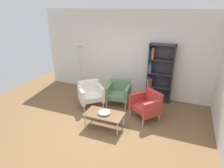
# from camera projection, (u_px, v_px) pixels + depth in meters

# --- Properties ---
(ground_plane) EXTENTS (8.32, 8.32, 0.00)m
(ground_plane) POSITION_uv_depth(u_px,v_px,m) (98.00, 129.00, 4.98)
(ground_plane) COLOR brown
(plaster_back_panel) EXTENTS (6.40, 0.12, 2.90)m
(plaster_back_panel) POSITION_uv_depth(u_px,v_px,m) (128.00, 54.00, 6.55)
(plaster_back_panel) COLOR silver
(plaster_back_panel) RESTS_ON ground_plane
(bookshelf_tall) EXTENTS (0.80, 0.30, 1.90)m
(bookshelf_tall) POSITION_uv_depth(u_px,v_px,m) (158.00, 75.00, 6.20)
(bookshelf_tall) COLOR #333338
(bookshelf_tall) RESTS_ON ground_plane
(coffee_table_low) EXTENTS (1.00, 0.56, 0.40)m
(coffee_table_low) POSITION_uv_depth(u_px,v_px,m) (104.00, 115.00, 4.93)
(coffee_table_low) COLOR brown
(coffee_table_low) RESTS_ON ground_plane
(decorative_bowl) EXTENTS (0.32, 0.32, 0.05)m
(decorative_bowl) POSITION_uv_depth(u_px,v_px,m) (104.00, 112.00, 4.90)
(decorative_bowl) COLOR beige
(decorative_bowl) RESTS_ON coffee_table_low
(armchair_near_window) EXTENTS (0.78, 0.72, 0.78)m
(armchair_near_window) POSITION_uv_depth(u_px,v_px,m) (119.00, 92.00, 6.11)
(armchair_near_window) COLOR slate
(armchair_near_window) RESTS_ON ground_plane
(armchair_by_bookshelf) EXTENTS (0.95, 0.95, 0.78)m
(armchair_by_bookshelf) POSITION_uv_depth(u_px,v_px,m) (91.00, 93.00, 6.01)
(armchair_by_bookshelf) COLOR white
(armchair_by_bookshelf) RESTS_ON ground_plane
(armchair_corner_red) EXTENTS (0.95, 0.94, 0.78)m
(armchair_corner_red) POSITION_uv_depth(u_px,v_px,m) (147.00, 104.00, 5.35)
(armchair_corner_red) COLOR #B73833
(armchair_corner_red) RESTS_ON ground_plane
(floor_lamp_torchiere) EXTENTS (0.32, 0.32, 1.74)m
(floor_lamp_torchiere) POSITION_uv_depth(u_px,v_px,m) (79.00, 53.00, 6.72)
(floor_lamp_torchiere) COLOR silver
(floor_lamp_torchiere) RESTS_ON ground_plane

